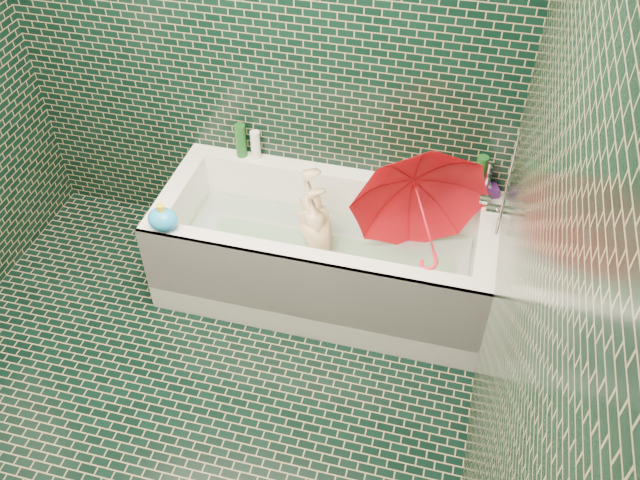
% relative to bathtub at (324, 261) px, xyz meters
% --- Properties ---
extents(floor, '(2.80, 2.80, 0.00)m').
position_rel_bathtub_xyz_m(floor, '(-0.45, -1.01, -0.21)').
color(floor, black).
rests_on(floor, ground).
extents(wall_back, '(2.80, 0.00, 2.80)m').
position_rel_bathtub_xyz_m(wall_back, '(-0.45, 0.39, 1.04)').
color(wall_back, black).
rests_on(wall_back, floor).
extents(wall_right, '(0.00, 2.80, 2.80)m').
position_rel_bathtub_xyz_m(wall_right, '(0.85, -1.01, 1.04)').
color(wall_right, black).
rests_on(wall_right, floor).
extents(bathtub, '(1.70, 0.75, 0.55)m').
position_rel_bathtub_xyz_m(bathtub, '(0.00, 0.00, 0.00)').
color(bathtub, white).
rests_on(bathtub, floor).
extents(bath_mat, '(1.35, 0.47, 0.01)m').
position_rel_bathtub_xyz_m(bath_mat, '(0.00, 0.02, -0.06)').
color(bath_mat, green).
rests_on(bath_mat, bathtub).
extents(water, '(1.48, 0.53, 0.00)m').
position_rel_bathtub_xyz_m(water, '(0.00, 0.02, 0.09)').
color(water, silver).
rests_on(water, bathtub).
extents(faucet, '(0.18, 0.19, 0.55)m').
position_rel_bathtub_xyz_m(faucet, '(0.81, 0.01, 0.56)').
color(faucet, silver).
rests_on(faucet, wall_right).
extents(child, '(0.91, 0.57, 0.29)m').
position_rel_bathtub_xyz_m(child, '(-0.02, 0.02, 0.10)').
color(child, '#D6B486').
rests_on(child, bathtub).
extents(umbrella, '(0.98, 0.95, 0.85)m').
position_rel_bathtub_xyz_m(umbrella, '(0.49, 0.02, 0.39)').
color(umbrella, red).
rests_on(umbrella, bathtub).
extents(soap_bottle_a, '(0.11, 0.11, 0.28)m').
position_rel_bathtub_xyz_m(soap_bottle_a, '(0.76, 0.32, 0.34)').
color(soap_bottle_a, white).
rests_on(soap_bottle_a, bathtub).
extents(soap_bottle_b, '(0.12, 0.13, 0.21)m').
position_rel_bathtub_xyz_m(soap_bottle_b, '(0.78, 0.31, 0.34)').
color(soap_bottle_b, '#521E71').
rests_on(soap_bottle_b, bathtub).
extents(soap_bottle_c, '(0.12, 0.12, 0.16)m').
position_rel_bathtub_xyz_m(soap_bottle_c, '(0.66, 0.34, 0.34)').
color(soap_bottle_c, '#154A19').
rests_on(soap_bottle_c, bathtub).
extents(bottle_right_tall, '(0.07, 0.07, 0.23)m').
position_rel_bathtub_xyz_m(bottle_right_tall, '(0.71, 0.33, 0.46)').
color(bottle_right_tall, '#154A19').
rests_on(bottle_right_tall, bathtub).
extents(bottle_right_pump, '(0.06, 0.06, 0.20)m').
position_rel_bathtub_xyz_m(bottle_right_pump, '(0.75, 0.35, 0.44)').
color(bottle_right_pump, silver).
rests_on(bottle_right_pump, bathtub).
extents(bottle_left_tall, '(0.07, 0.07, 0.19)m').
position_rel_bathtub_xyz_m(bottle_left_tall, '(-0.55, 0.35, 0.43)').
color(bottle_left_tall, '#154A19').
rests_on(bottle_left_tall, bathtub).
extents(bottle_left_short, '(0.05, 0.05, 0.17)m').
position_rel_bathtub_xyz_m(bottle_left_short, '(-0.47, 0.35, 0.42)').
color(bottle_left_short, white).
rests_on(bottle_left_short, bathtub).
extents(rubber_duck, '(0.12, 0.09, 0.10)m').
position_rel_bathtub_xyz_m(rubber_duck, '(0.44, 0.33, 0.38)').
color(rubber_duck, yellow).
rests_on(rubber_duck, bathtub).
extents(bath_toy, '(0.17, 0.15, 0.15)m').
position_rel_bathtub_xyz_m(bath_toy, '(-0.72, -0.31, 0.40)').
color(bath_toy, '#1A97F2').
rests_on(bath_toy, bathtub).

